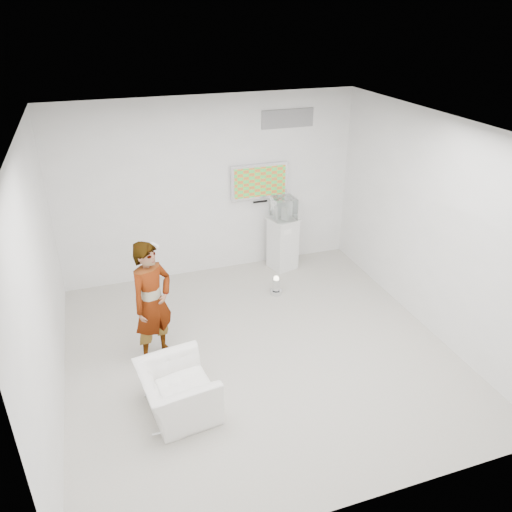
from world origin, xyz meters
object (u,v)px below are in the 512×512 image
(person, at_px, (153,303))
(pedestal, at_px, (283,243))
(floor_uplight, at_px, (276,285))
(tv, at_px, (259,181))
(armchair, at_px, (177,391))

(person, distance_m, pedestal, 3.13)
(floor_uplight, bearing_deg, tv, 85.20)
(tv, xyz_separation_m, person, (-2.16, -2.13, -0.71))
(pedestal, bearing_deg, armchair, -129.52)
(floor_uplight, bearing_deg, armchair, -133.51)
(pedestal, bearing_deg, tv, 140.65)
(armchair, relative_size, floor_uplight, 2.92)
(tv, height_order, armchair, tv)
(person, height_order, floor_uplight, person)
(person, relative_size, armchair, 1.86)
(armchair, distance_m, pedestal, 3.82)
(armchair, bearing_deg, person, -3.46)
(person, height_order, pedestal, person)
(tv, bearing_deg, floor_uplight, -94.80)
(person, bearing_deg, armchair, -119.96)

